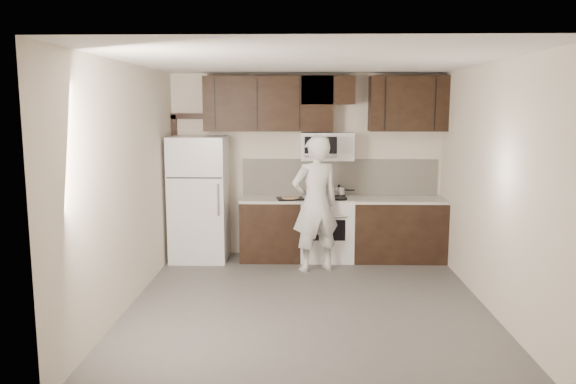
{
  "coord_description": "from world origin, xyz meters",
  "views": [
    {
      "loc": [
        -0.07,
        -6.09,
        2.23
      ],
      "look_at": [
        -0.24,
        0.9,
        1.15
      ],
      "focal_mm": 35.0,
      "sensor_mm": 36.0,
      "label": 1
    }
  ],
  "objects_px": {
    "refrigerator": "(199,199)",
    "person": "(315,204)",
    "stove": "(327,228)",
    "microwave": "(327,146)"
  },
  "relations": [
    {
      "from": "stove",
      "to": "microwave",
      "type": "relative_size",
      "value": 1.24
    },
    {
      "from": "stove",
      "to": "refrigerator",
      "type": "distance_m",
      "value": 1.9
    },
    {
      "from": "refrigerator",
      "to": "microwave",
      "type": "bearing_deg",
      "value": 5.15
    },
    {
      "from": "refrigerator",
      "to": "person",
      "type": "bearing_deg",
      "value": -17.18
    },
    {
      "from": "refrigerator",
      "to": "stove",
      "type": "bearing_deg",
      "value": 1.51
    },
    {
      "from": "microwave",
      "to": "person",
      "type": "distance_m",
      "value": 1.01
    },
    {
      "from": "microwave",
      "to": "refrigerator",
      "type": "relative_size",
      "value": 0.42
    },
    {
      "from": "stove",
      "to": "microwave",
      "type": "distance_m",
      "value": 1.2
    },
    {
      "from": "refrigerator",
      "to": "person",
      "type": "distance_m",
      "value": 1.74
    },
    {
      "from": "refrigerator",
      "to": "person",
      "type": "xyz_separation_m",
      "value": [
        1.67,
        -0.52,
        0.02
      ]
    }
  ]
}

